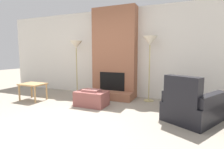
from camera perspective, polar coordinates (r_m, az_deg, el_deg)
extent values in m
plane|color=gray|center=(3.26, -16.71, -16.28)|extent=(24.00, 24.00, 0.00)
cube|color=silver|center=(5.37, 1.67, 7.03)|extent=(8.33, 0.06, 2.60)
cube|color=#935B42|center=(5.18, 0.80, 7.05)|extent=(1.30, 0.37, 2.60)
cube|color=#935B42|center=(4.97, -0.84, -6.78)|extent=(1.30, 0.37, 0.22)
cube|color=black|center=(5.06, -0.02, -2.26)|extent=(0.76, 0.02, 0.53)
cube|color=#8C4C47|center=(4.35, -6.69, -7.79)|extent=(0.76, 0.50, 0.36)
cube|color=#A56660|center=(4.30, -6.73, -5.15)|extent=(0.42, 0.27, 0.05)
cube|color=black|center=(3.76, 24.97, -10.58)|extent=(1.19, 1.29, 0.37)
cube|color=black|center=(3.34, 21.87, -8.01)|extent=(0.65, 0.48, 0.88)
cube|color=black|center=(3.61, 29.56, -9.92)|extent=(0.59, 0.89, 0.56)
cube|color=black|center=(3.88, 20.86, -8.38)|extent=(0.59, 0.89, 0.56)
cube|color=tan|center=(5.25, -24.45, -2.89)|extent=(0.65, 0.49, 0.04)
cylinder|color=tan|center=(5.37, -28.00, -5.40)|extent=(0.04, 0.04, 0.43)
cylinder|color=tan|center=(4.95, -23.83, -6.15)|extent=(0.04, 0.04, 0.43)
cylinder|color=tan|center=(5.63, -24.77, -4.72)|extent=(0.04, 0.04, 0.43)
cylinder|color=tan|center=(5.23, -20.56, -5.36)|extent=(0.04, 0.04, 0.43)
cylinder|color=tan|center=(5.78, -11.28, -6.02)|extent=(0.27, 0.27, 0.02)
cylinder|color=tan|center=(5.67, -11.44, 1.15)|extent=(0.03, 0.03, 1.43)
cone|color=silver|center=(5.66, -11.63, 9.55)|extent=(0.38, 0.38, 0.23)
cylinder|color=tan|center=(4.90, 11.85, -8.31)|extent=(0.27, 0.27, 0.02)
cylinder|color=tan|center=(4.77, 12.06, 0.45)|extent=(0.03, 0.03, 1.48)
cone|color=silver|center=(4.76, 12.31, 10.76)|extent=(0.38, 0.38, 0.23)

